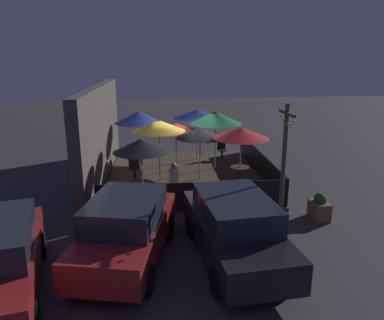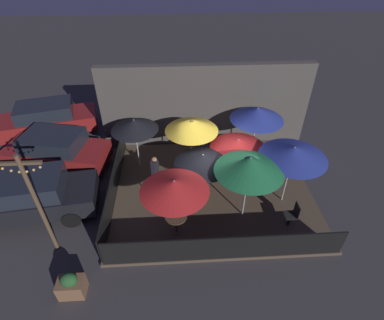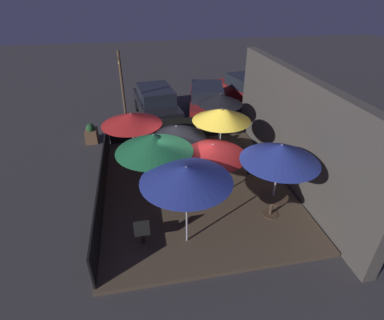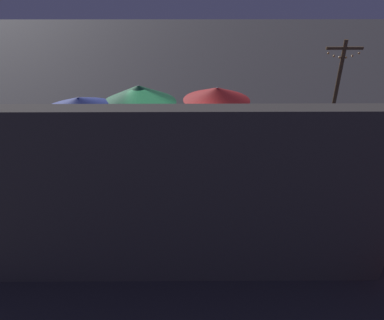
{
  "view_description": "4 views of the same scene",
  "coord_description": "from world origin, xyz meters",
  "px_view_note": "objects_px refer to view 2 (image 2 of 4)",
  "views": [
    {
      "loc": [
        -14.47,
        0.97,
        4.84
      ],
      "look_at": [
        -0.76,
        -0.21,
        0.98
      ],
      "focal_mm": 35.0,
      "sensor_mm": 36.0,
      "label": 1
    },
    {
      "loc": [
        -1.26,
        -8.27,
        7.99
      ],
      "look_at": [
        -0.74,
        0.55,
        1.12
      ],
      "focal_mm": 28.0,
      "sensor_mm": 36.0,
      "label": 2
    },
    {
      "loc": [
        8.21,
        -1.67,
        6.12
      ],
      "look_at": [
        -0.08,
        -0.1,
        1.07
      ],
      "focal_mm": 28.0,
      "sensor_mm": 36.0,
      "label": 3
    },
    {
      "loc": [
        -0.58,
        8.97,
        5.94
      ],
      "look_at": [
        -0.63,
        0.41,
        1.13
      ],
      "focal_mm": 35.0,
      "sensor_mm": 36.0,
      "label": 4
    }
  ],
  "objects_px": {
    "patio_umbrella_7": "(192,126)",
    "parked_car_0": "(29,196)",
    "patio_chair_0": "(293,214)",
    "patron_0": "(155,171)",
    "dining_table_0": "(176,219)",
    "patio_chair_1": "(199,148)",
    "patio_umbrella_4": "(134,125)",
    "patio_umbrella_6": "(238,144)",
    "patio_umbrella_1": "(257,114)",
    "patio_umbrella_2": "(250,164)",
    "dining_table_1": "(252,146)",
    "parked_car_2": "(47,119)",
    "parked_car_1": "(56,151)",
    "planter_box": "(71,285)",
    "patio_umbrella_5": "(203,159)",
    "patio_umbrella_3": "(294,152)",
    "patio_umbrella_0": "(174,186)",
    "light_post": "(37,202)"
  },
  "relations": [
    {
      "from": "patio_umbrella_7",
      "to": "parked_car_0",
      "type": "relative_size",
      "value": 0.53
    },
    {
      "from": "patio_chair_0",
      "to": "parked_car_0",
      "type": "bearing_deg",
      "value": -8.19
    },
    {
      "from": "patron_0",
      "to": "parked_car_0",
      "type": "relative_size",
      "value": 0.26
    },
    {
      "from": "dining_table_0",
      "to": "patio_chair_1",
      "type": "xyz_separation_m",
      "value": [
        1.04,
        3.96,
        -0.07
      ]
    },
    {
      "from": "patio_umbrella_4",
      "to": "patio_umbrella_6",
      "type": "relative_size",
      "value": 1.08
    },
    {
      "from": "patio_umbrella_1",
      "to": "patio_umbrella_2",
      "type": "xyz_separation_m",
      "value": [
        -1.01,
        -3.25,
        0.1
      ]
    },
    {
      "from": "dining_table_1",
      "to": "patio_chair_1",
      "type": "distance_m",
      "value": 2.26
    },
    {
      "from": "dining_table_0",
      "to": "parked_car_2",
      "type": "relative_size",
      "value": 0.16
    },
    {
      "from": "patio_umbrella_6",
      "to": "patron_0",
      "type": "xyz_separation_m",
      "value": [
        -3.04,
        0.23,
        -1.29
      ]
    },
    {
      "from": "parked_car_0",
      "to": "patio_umbrella_4",
      "type": "bearing_deg",
      "value": 27.46
    },
    {
      "from": "patron_0",
      "to": "parked_car_2",
      "type": "bearing_deg",
      "value": -116.09
    },
    {
      "from": "dining_table_0",
      "to": "parked_car_1",
      "type": "relative_size",
      "value": 0.17
    },
    {
      "from": "patio_chair_1",
      "to": "planter_box",
      "type": "bearing_deg",
      "value": -121.03
    },
    {
      "from": "patio_umbrella_1",
      "to": "parked_car_1",
      "type": "distance_m",
      "value": 8.21
    },
    {
      "from": "patio_umbrella_1",
      "to": "dining_table_0",
      "type": "height_order",
      "value": "patio_umbrella_1"
    },
    {
      "from": "patio_umbrella_7",
      "to": "patio_umbrella_5",
      "type": "bearing_deg",
      "value": -79.8
    },
    {
      "from": "patio_umbrella_3",
      "to": "patio_umbrella_2",
      "type": "bearing_deg",
      "value": -158.5
    },
    {
      "from": "parked_car_1",
      "to": "dining_table_1",
      "type": "bearing_deg",
      "value": 12.0
    },
    {
      "from": "patio_umbrella_3",
      "to": "dining_table_0",
      "type": "xyz_separation_m",
      "value": [
        -3.87,
        -1.22,
        -1.57
      ]
    },
    {
      "from": "patio_chair_0",
      "to": "parked_car_2",
      "type": "relative_size",
      "value": 0.19
    },
    {
      "from": "patio_umbrella_3",
      "to": "parked_car_2",
      "type": "distance_m",
      "value": 11.2
    },
    {
      "from": "patio_umbrella_7",
      "to": "dining_table_1",
      "type": "distance_m",
      "value": 3.23
    },
    {
      "from": "dining_table_0",
      "to": "patio_umbrella_3",
      "type": "bearing_deg",
      "value": 17.49
    },
    {
      "from": "patio_umbrella_3",
      "to": "patio_chair_0",
      "type": "relative_size",
      "value": 2.58
    },
    {
      "from": "planter_box",
      "to": "parked_car_0",
      "type": "bearing_deg",
      "value": 124.12
    },
    {
      "from": "patio_umbrella_0",
      "to": "dining_table_1",
      "type": "xyz_separation_m",
      "value": [
        3.3,
        3.85,
        -1.45
      ]
    },
    {
      "from": "patio_chair_1",
      "to": "patio_umbrella_7",
      "type": "bearing_deg",
      "value": -107.57
    },
    {
      "from": "patio_umbrella_7",
      "to": "light_post",
      "type": "relative_size",
      "value": 0.66
    },
    {
      "from": "patio_chair_0",
      "to": "planter_box",
      "type": "relative_size",
      "value": 1.07
    },
    {
      "from": "patio_umbrella_5",
      "to": "patio_chair_1",
      "type": "bearing_deg",
      "value": 88.04
    },
    {
      "from": "patio_umbrella_1",
      "to": "patio_chair_1",
      "type": "distance_m",
      "value": 2.78
    },
    {
      "from": "parked_car_0",
      "to": "parked_car_2",
      "type": "xyz_separation_m",
      "value": [
        -1.03,
        5.2,
        0.0
      ]
    },
    {
      "from": "dining_table_1",
      "to": "parked_car_0",
      "type": "height_order",
      "value": "parked_car_0"
    },
    {
      "from": "patio_umbrella_6",
      "to": "dining_table_1",
      "type": "bearing_deg",
      "value": 57.44
    },
    {
      "from": "parked_car_1",
      "to": "parked_car_0",
      "type": "bearing_deg",
      "value": -81.56
    },
    {
      "from": "parked_car_0",
      "to": "patio_umbrella_2",
      "type": "bearing_deg",
      "value": -11.29
    },
    {
      "from": "patio_umbrella_4",
      "to": "parked_car_0",
      "type": "distance_m",
      "value": 4.36
    },
    {
      "from": "dining_table_1",
      "to": "patio_umbrella_0",
      "type": "bearing_deg",
      "value": -130.62
    },
    {
      "from": "patio_umbrella_7",
      "to": "dining_table_0",
      "type": "relative_size",
      "value": 3.29
    },
    {
      "from": "patio_umbrella_4",
      "to": "patio_umbrella_6",
      "type": "bearing_deg",
      "value": -18.6
    },
    {
      "from": "patio_umbrella_0",
      "to": "patio_umbrella_5",
      "type": "xyz_separation_m",
      "value": [
        0.95,
        1.39,
        -0.16
      ]
    },
    {
      "from": "patio_umbrella_7",
      "to": "patio_chair_0",
      "type": "height_order",
      "value": "patio_umbrella_7"
    },
    {
      "from": "patio_umbrella_5",
      "to": "patio_chair_0",
      "type": "height_order",
      "value": "patio_umbrella_5"
    },
    {
      "from": "light_post",
      "to": "planter_box",
      "type": "bearing_deg",
      "value": -59.47
    },
    {
      "from": "patio_umbrella_0",
      "to": "patio_umbrella_6",
      "type": "relative_size",
      "value": 1.09
    },
    {
      "from": "patio_umbrella_2",
      "to": "planter_box",
      "type": "relative_size",
      "value": 2.93
    },
    {
      "from": "patio_umbrella_6",
      "to": "patio_chair_0",
      "type": "distance_m",
      "value": 2.98
    },
    {
      "from": "patio_umbrella_3",
      "to": "patio_umbrella_4",
      "type": "height_order",
      "value": "patio_umbrella_3"
    },
    {
      "from": "patio_umbrella_7",
      "to": "dining_table_1",
      "type": "bearing_deg",
      "value": 18.55
    },
    {
      "from": "patio_umbrella_5",
      "to": "patron_0",
      "type": "height_order",
      "value": "patio_umbrella_5"
    }
  ]
}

